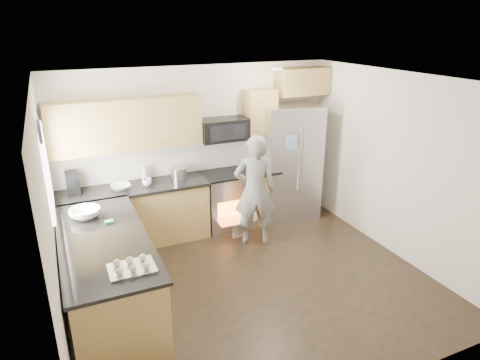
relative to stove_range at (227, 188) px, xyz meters
name	(u,v)px	position (x,y,z in m)	size (l,w,h in m)	color
ground	(252,283)	(-0.35, -1.69, -0.68)	(4.50, 4.50, 0.00)	black
room_shell	(250,161)	(-0.39, -1.68, 1.00)	(4.54, 4.04, 2.62)	silver
back_cabinet_run	(169,178)	(-0.94, 0.05, 0.29)	(4.45, 0.64, 2.50)	#A38041
peninsula	(107,273)	(-2.10, -1.44, -0.21)	(0.96, 2.36, 1.04)	#A38041
stove_range	(227,188)	(0.00, 0.00, 0.00)	(0.76, 0.97, 1.79)	#B7B7BC
refrigerator	(289,161)	(1.15, 0.01, 0.30)	(1.05, 0.87, 1.94)	#B7B7BC
person	(255,191)	(0.16, -0.71, 0.18)	(0.62, 0.41, 1.71)	gray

